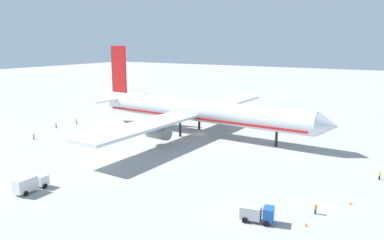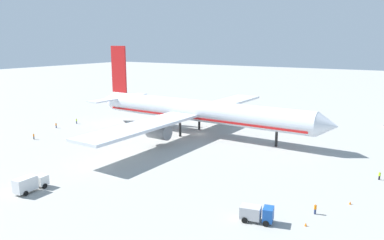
{
  "view_description": "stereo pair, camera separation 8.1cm",
  "coord_description": "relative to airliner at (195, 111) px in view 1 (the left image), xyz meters",
  "views": [
    {
      "loc": [
        52.1,
        -89.8,
        26.0
      ],
      "look_at": [
        -1.63,
        -1.51,
        4.3
      ],
      "focal_mm": 34.68,
      "sensor_mm": 36.0,
      "label": 1
    },
    {
      "loc": [
        52.17,
        -89.75,
        26.0
      ],
      "look_at": [
        -1.63,
        -1.51,
        4.3
      ],
      "focal_mm": 34.68,
      "sensor_mm": 36.0,
      "label": 2
    }
  ],
  "objects": [
    {
      "name": "ground_plane",
      "position": [
        1.48,
        0.02,
        -6.72
      ],
      "size": [
        600.0,
        600.0,
        0.0
      ],
      "primitive_type": "plane",
      "color": "#9E9E99"
    },
    {
      "name": "ground_worker_1",
      "position": [
        49.32,
        -13.17,
        -5.9
      ],
      "size": [
        0.53,
        0.53,
        1.61
      ],
      "color": "black",
      "rests_on": "ground"
    },
    {
      "name": "baggage_cart_0",
      "position": [
        -46.63,
        33.74,
        -6.0
      ],
      "size": [
        1.64,
        3.41,
        1.29
      ],
      "color": "#26598C",
      "rests_on": "ground"
    },
    {
      "name": "ground_worker_2",
      "position": [
        -40.53,
        -16.17,
        -5.9
      ],
      "size": [
        0.56,
        0.56,
        1.61
      ],
      "color": "navy",
      "rests_on": "ground"
    },
    {
      "name": "ground_worker_0",
      "position": [
        -34.36,
        -28.53,
        -5.88
      ],
      "size": [
        0.49,
        0.49,
        1.65
      ],
      "color": "#3F3F47",
      "rests_on": "ground"
    },
    {
      "name": "service_truck_1",
      "position": [
        35.48,
        -41.62,
        -5.35
      ],
      "size": [
        5.13,
        3.12,
        2.49
      ],
      "color": "#194CA5",
      "rests_on": "ground"
    },
    {
      "name": "ground_worker_3",
      "position": [
        42.27,
        -34.55,
        -5.88
      ],
      "size": [
        0.56,
        0.56,
        1.65
      ],
      "color": "navy",
      "rests_on": "ground"
    },
    {
      "name": "service_truck_2",
      "position": [
        -3.15,
        -51.85,
        -5.18
      ],
      "size": [
        2.49,
        6.25,
        2.87
      ],
      "color": "white",
      "rests_on": "ground"
    },
    {
      "name": "airliner",
      "position": [
        0.0,
        0.0,
        0.0
      ],
      "size": [
        77.0,
        80.28,
        24.92
      ],
      "color": "silver",
      "rests_on": "ground"
    },
    {
      "name": "traffic_cone_0",
      "position": [
        46.34,
        -27.97,
        -6.44
      ],
      "size": [
        0.36,
        0.36,
        0.55
      ],
      "primitive_type": "cone",
      "color": "orange",
      "rests_on": "ground"
    },
    {
      "name": "ground_worker_4",
      "position": [
        -39.92,
        -8.63,
        -5.85
      ],
      "size": [
        0.56,
        0.56,
        1.7
      ],
      "color": "navy",
      "rests_on": "ground"
    },
    {
      "name": "traffic_cone_1",
      "position": [
        42.07,
        -39.18,
        -6.44
      ],
      "size": [
        0.36,
        0.36,
        0.55
      ],
      "primitive_type": "cone",
      "color": "orange",
      "rests_on": "ground"
    }
  ]
}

